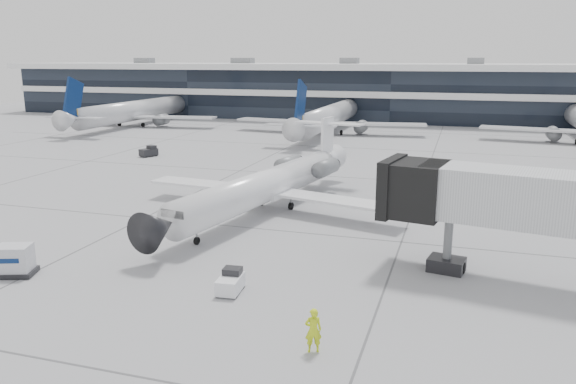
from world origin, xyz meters
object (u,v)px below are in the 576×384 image
(regional_jet, at_px, (269,184))
(baggage_tug, at_px, (231,282))
(cargo_uld, at_px, (15,261))
(ramp_worker, at_px, (313,330))

(regional_jet, bearing_deg, baggage_tug, -67.47)
(regional_jet, relative_size, cargo_uld, 11.21)
(cargo_uld, bearing_deg, ramp_worker, -29.63)
(ramp_worker, xyz_separation_m, baggage_tug, (-5.85, 4.81, -0.45))
(regional_jet, height_order, cargo_uld, regional_jet)
(regional_jet, xyz_separation_m, baggage_tug, (3.47, -16.32, -1.71))
(baggage_tug, relative_size, cargo_uld, 0.79)
(baggage_tug, xyz_separation_m, cargo_uld, (-12.81, -1.50, 0.33))
(baggage_tug, bearing_deg, ramp_worker, -44.69)
(regional_jet, bearing_deg, cargo_uld, -107.13)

